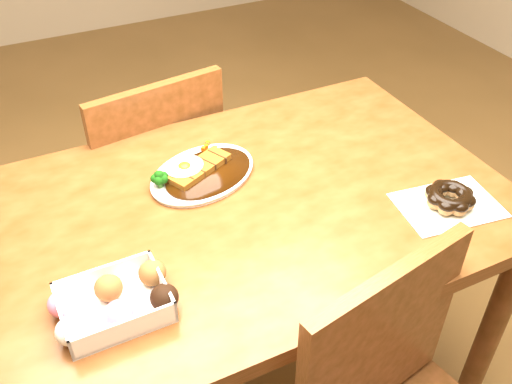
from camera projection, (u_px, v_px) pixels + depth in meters
name	position (u px, v px, depth m)	size (l,w,h in m)	color
table	(249.00, 233.00, 1.37)	(1.20, 0.80, 0.75)	#4E2C0F
chair_far	(150.00, 180.00, 1.83)	(0.47, 0.47, 0.87)	#4E2C0F
katsu_curry_plate	(200.00, 172.00, 1.38)	(0.33, 0.29, 0.06)	white
donut_box	(114.00, 302.00, 1.04)	(0.23, 0.15, 0.06)	white
pon_de_ring	(450.00, 198.00, 1.29)	(0.25, 0.19, 0.04)	silver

